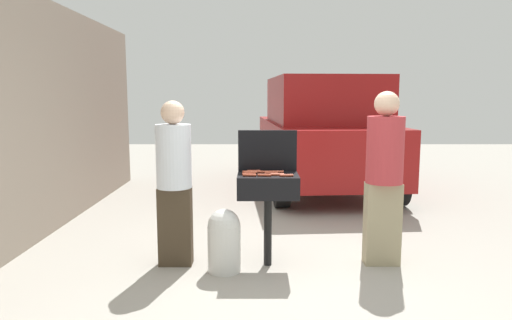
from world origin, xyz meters
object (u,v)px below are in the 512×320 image
Objects in this scene: hot_dog_10 at (276,172)px; propane_tank at (223,239)px; hot_dog_5 at (249,175)px; hot_dog_4 at (277,175)px; hot_dog_0 at (264,175)px; person_left at (173,177)px; person_right at (383,172)px; hot_dog_2 at (263,172)px; hot_dog_9 at (248,172)px; hot_dog_6 at (271,173)px; hot_dog_1 at (250,172)px; hot_dog_3 at (253,171)px; bbq_grill at (267,189)px; parked_minivan at (320,133)px; hot_dog_7 at (286,175)px; hot_dog_8 at (248,174)px.

hot_dog_10 reaches higher than propane_tank.
hot_dog_4 is at bearing 7.04° from hot_dog_5.
propane_tank is (-0.39, -0.06, -0.62)m from hot_dog_0.
person_right is at bearing 8.86° from person_left.
hot_dog_2 is 1.00× the size of hot_dog_9.
hot_dog_9 is (-0.22, 0.07, 0.00)m from hot_dog_6.
hot_dog_6 is at bearing -9.65° from hot_dog_1.
hot_dog_9 is (-0.05, -0.04, 0.00)m from hot_dog_3.
hot_dog_9 is (-0.19, 0.08, 0.16)m from bbq_grill.
hot_dog_10 is at bearing 71.89° from parked_minivan.
parked_minivan reaches higher than propane_tank.
person_right is at bearing 6.41° from hot_dog_5.
hot_dog_6 is 0.07× the size of person_right.
hot_dog_6 is at bearing 4.53° from person_right.
hot_dog_9 is at bearing 118.66° from hot_dog_1.
parked_minivan is (0.98, 3.89, 0.09)m from hot_dog_10.
hot_dog_7 is 1.11m from person_left.
hot_dog_5 is 0.03× the size of parked_minivan.
hot_dog_1 is 0.08m from hot_dog_8.
hot_dog_1 is 1.00× the size of hot_dog_2.
hot_dog_7 is at bearing -14.07° from hot_dog_8.
hot_dog_8 is 0.03× the size of parked_minivan.
hot_dog_4 is 0.27m from hot_dog_5.
hot_dog_7 is 4.20m from parked_minivan.
hot_dog_10 is at bearing 11.97° from person_left.
hot_dog_7 is (0.32, -0.25, 0.00)m from hot_dog_3.
hot_dog_0 is at bearing 8.20° from propane_tank.
hot_dog_1 is 1.00× the size of hot_dog_5.
person_left is at bearing 59.19° from parked_minivan.
propane_tank is (-0.26, -0.22, -0.62)m from hot_dog_1.
hot_dog_7 is 1.00× the size of hot_dog_8.
person_left reaches higher than hot_dog_5.
hot_dog_8 is at bearing -167.62° from hot_dog_6.
hot_dog_3 is 1.00× the size of hot_dog_5.
hot_dog_3 is at bearing 147.92° from hot_dog_6.
hot_dog_10 is 0.07× the size of person_right.
hot_dog_8 is 0.07× the size of person_right.
hot_dog_5 is at bearing -87.82° from hot_dog_9.
hot_dog_7 and hot_dog_8 have the same top height.
hot_dog_7 is at bearing -44.34° from hot_dog_6.
hot_dog_7 is 0.08× the size of person_left.
person_left is (-0.89, 0.13, -0.04)m from hot_dog_0.
hot_dog_1 and hot_dog_2 have the same top height.
hot_dog_0 is 1.00× the size of hot_dog_2.
hot_dog_10 is (0.28, 0.12, 0.00)m from hot_dog_8.
hot_dog_2 is at bearing 32.37° from propane_tank.
hot_dog_7 reaches higher than bbq_grill.
person_right reaches higher than hot_dog_1.
hot_dog_0 is at bearing -90.45° from hot_dog_2.
hot_dog_5 is (-0.18, -0.12, 0.16)m from bbq_grill.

